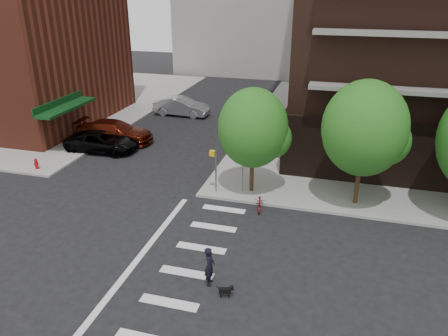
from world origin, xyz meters
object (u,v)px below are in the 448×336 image
fire_hydrant (36,163)px  parked_car_silver (181,107)px  parked_car_maroon (115,132)px  dog_walker (210,266)px  scooter (260,203)px  parked_car_black (102,142)px

fire_hydrant → parked_car_silver: (4.62, 15.01, 0.31)m
fire_hydrant → parked_car_maroon: (2.30, 6.50, 0.32)m
dog_walker → fire_hydrant: bearing=49.0°
fire_hydrant → dog_walker: (14.68, -8.21, 0.32)m
parked_car_maroon → scooter: (13.12, -7.80, -0.45)m
parked_car_black → fire_hydrant: bearing=150.2°
fire_hydrant → dog_walker: dog_walker is taller
parked_car_maroon → scooter: parked_car_maroon is taller
parked_car_black → parked_car_maroon: 2.04m
parked_car_silver → parked_car_black: bearing=169.0°
fire_hydrant → parked_car_black: bearing=62.8°
dog_walker → parked_car_black: bearing=32.6°
fire_hydrant → dog_walker: size_ratio=0.42×
scooter → dog_walker: (-0.74, -6.91, 0.45)m
parked_car_maroon → dog_walker: size_ratio=3.45×
parked_car_silver → scooter: parked_car_silver is taller
fire_hydrant → dog_walker: 16.82m
parked_car_maroon → dog_walker: 19.23m
parked_car_silver → dog_walker: dog_walker is taller
fire_hydrant → scooter: 15.47m
parked_car_maroon → dog_walker: parked_car_maroon is taller
parked_car_maroon → scooter: bearing=-124.9°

